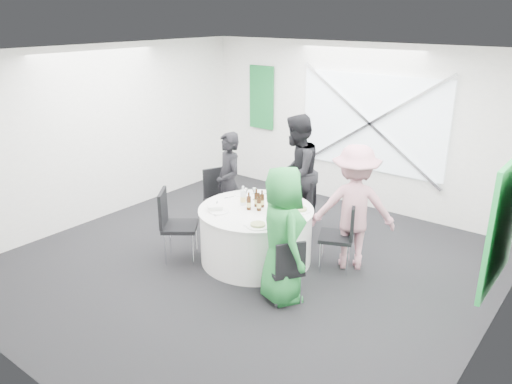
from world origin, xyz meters
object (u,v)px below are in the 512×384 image
Objects in this scene: chair_back at (299,204)px; chair_back_left at (219,194)px; banquet_table at (256,234)px; person_woman_pink at (354,208)px; chair_back_right at (343,231)px; chair_front_left at (173,220)px; green_water_bottle at (270,202)px; person_man_back_left at (229,184)px; chair_front_right at (287,267)px; clear_water_bottle at (243,198)px; person_man_back at (296,173)px; person_woman_green at (282,235)px.

chair_back is 0.86× the size of chair_back_left.
banquet_table is 1.38m from person_woman_pink.
chair_back_right is 0.34m from person_woman_pink.
chair_front_left is 1.36m from green_water_bottle.
person_man_back_left reaches higher than banquet_table.
banquet_table is 4.77× the size of green_water_bottle.
banquet_table is 1.11m from chair_back.
person_woman_pink reaches higher than chair_back.
chair_front_left is (-1.87, -0.03, 0.11)m from chair_front_right.
person_man_back_left is 0.81m from clear_water_bottle.
person_man_back_left is (-0.89, 0.47, 0.42)m from banquet_table.
chair_back_left is 2.27m from person_woman_pink.
green_water_bottle is (0.37, -1.17, -0.02)m from person_man_back.
person_man_back is at bearing -145.37° from chair_back_right.
chair_back_right is 0.57× the size of person_woman_green.
chair_back_right is at bearing 44.15° from person_woman_pink.
person_man_back reaches higher than clear_water_bottle.
person_woman_pink is at bearing -67.57° from person_woman_green.
green_water_bottle is at bearing 7.21° from person_man_back_left.
chair_back_left is (-1.11, -0.59, 0.09)m from chair_back.
person_woman_pink is (2.25, 0.14, 0.28)m from chair_back_left.
chair_back_right is at bearing -96.64° from chair_front_left.
person_woman_pink is at bearing 32.46° from green_water_bottle.
person_woman_green is (1.97, -1.10, 0.26)m from chair_back_left.
chair_back is at bearing 79.43° from clear_water_bottle.
person_man_back_left reaches higher than clear_water_bottle.
chair_back_left is 2.27m from person_woman_green.
clear_water_bottle is (-0.05, -1.23, -0.05)m from person_man_back.
person_man_back is at bearing -57.95° from chair_front_left.
chair_back_right is 1.13m from person_woman_green.
person_woman_green is at bearing -45.02° from green_water_bottle.
clear_water_bottle reaches higher than chair_back_right.
person_man_back is at bearing 74.99° from person_man_back_left.
chair_back_right is at bearing 50.70° from person_man_back.
chair_front_right is 0.82× the size of chair_front_left.
person_man_back reaches higher than banquet_table.
chair_front_right is (2.09, -1.16, -0.08)m from chair_back_left.
chair_back_left is at bearing -152.87° from chair_back.
person_man_back_left is 0.87× the size of person_man_back.
person_man_back_left is 5.81× the size of clear_water_bottle.
chair_front_left is (0.23, -1.19, 0.03)m from chair_back_left.
person_woman_green reaches higher than chair_front_left.
chair_front_right is 0.52× the size of person_man_back_left.
person_woman_green is at bearing -36.12° from chair_back_right.
chair_front_right is at bearing -29.53° from chair_back_right.
person_man_back_left reaches higher than chair_back_right.
person_woman_pink is 6.16× the size of clear_water_bottle.
green_water_bottle is (1.32, -0.45, 0.32)m from chair_back_left.
green_water_bottle is (1.10, 0.75, 0.30)m from chair_front_left.
chair_front_right is at bearing -94.85° from chair_back_left.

